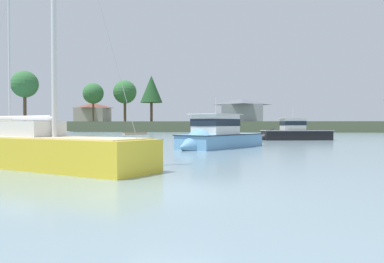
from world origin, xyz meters
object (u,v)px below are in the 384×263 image
at_px(sailboat_yellow, 41,160).
at_px(dinghy_grey, 36,132).
at_px(dinghy_sand, 135,134).
at_px(cruiser_skyblue, 214,140).
at_px(sailboat_white, 18,138).
at_px(mooring_buoy_orange, 326,134).
at_px(mooring_buoy_green, 211,137).
at_px(cruiser_black, 289,135).

relative_size(sailboat_yellow, dinghy_grey, 3.88).
relative_size(dinghy_sand, cruiser_skyblue, 0.45).
xyz_separation_m(dinghy_sand, sailboat_white, (-4.97, -23.62, 0.15)).
distance_m(cruiser_skyblue, mooring_buoy_orange, 37.48).
relative_size(dinghy_grey, mooring_buoy_orange, 6.90).
bearing_deg(sailboat_white, dinghy_grey, 115.29).
bearing_deg(cruiser_skyblue, mooring_buoy_green, 94.06).
distance_m(dinghy_sand, sailboat_white, 24.14).
distance_m(dinghy_sand, sailboat_yellow, 44.60).
bearing_deg(sailboat_white, cruiser_skyblue, -23.05).
height_order(sailboat_yellow, dinghy_grey, sailboat_yellow).
relative_size(mooring_buoy_green, mooring_buoy_orange, 0.98).
height_order(dinghy_sand, mooring_buoy_orange, dinghy_sand).
bearing_deg(mooring_buoy_green, cruiser_black, -32.09).
distance_m(cruiser_black, dinghy_grey, 50.17).
relative_size(cruiser_skyblue, sailboat_white, 0.60).
relative_size(cruiser_skyblue, mooring_buoy_green, 17.54).
bearing_deg(sailboat_yellow, cruiser_black, 64.31).
relative_size(cruiser_black, sailboat_white, 0.57).
xyz_separation_m(dinghy_grey, mooring_buoy_green, (33.39, -22.84, -0.08)).
relative_size(dinghy_sand, sailboat_yellow, 0.29).
distance_m(dinghy_sand, mooring_buoy_orange, 28.60).
bearing_deg(dinghy_sand, sailboat_yellow, -80.17).
bearing_deg(mooring_buoy_orange, sailboat_yellow, -113.99).
bearing_deg(cruiser_skyblue, dinghy_sand, 113.30).
bearing_deg(sailboat_white, mooring_buoy_green, 33.75).
distance_m(cruiser_black, cruiser_skyblue, 15.78).
xyz_separation_m(dinghy_sand, cruiser_skyblue, (13.58, -31.52, 0.42)).
bearing_deg(sailboat_yellow, dinghy_grey, 117.80).
height_order(cruiser_skyblue, dinghy_grey, cruiser_skyblue).
height_order(dinghy_grey, mooring_buoy_orange, dinghy_grey).
height_order(dinghy_sand, cruiser_black, cruiser_black).
height_order(cruiser_black, cruiser_skyblue, cruiser_black).
bearing_deg(cruiser_black, cruiser_skyblue, -115.76).
distance_m(cruiser_skyblue, sailboat_yellow, 13.79).
bearing_deg(dinghy_sand, dinghy_grey, 153.22).
height_order(sailboat_white, mooring_buoy_orange, sailboat_white).
height_order(dinghy_sand, cruiser_skyblue, cruiser_skyblue).
xyz_separation_m(cruiser_skyblue, sailboat_yellow, (-5.96, -12.43, -0.26)).
height_order(cruiser_skyblue, sailboat_white, sailboat_white).
relative_size(dinghy_sand, sailboat_white, 0.27).
bearing_deg(cruiser_black, dinghy_grey, 146.07).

